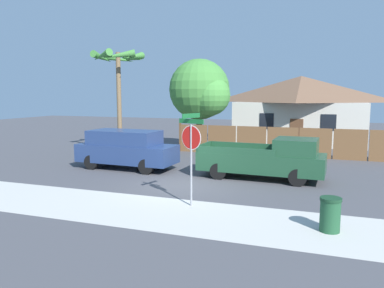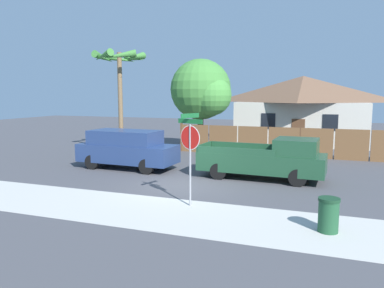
% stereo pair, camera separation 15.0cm
% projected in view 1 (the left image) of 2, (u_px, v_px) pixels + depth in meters
% --- Properties ---
extents(ground_plane, '(80.00, 80.00, 0.00)m').
position_uv_depth(ground_plane, '(183.00, 185.00, 15.33)').
color(ground_plane, '#47474C').
extents(sidewalk_strip, '(36.00, 3.20, 0.01)m').
position_uv_depth(sidewalk_strip, '(142.00, 210.00, 11.96)').
color(sidewalk_strip, beige).
rests_on(sidewalk_strip, ground).
extents(wooden_fence, '(13.18, 0.12, 1.86)m').
position_uv_depth(wooden_fence, '(282.00, 142.00, 22.25)').
color(wooden_fence, brown).
rests_on(wooden_fence, ground).
extents(house, '(9.97, 7.28, 5.10)m').
position_uv_depth(house, '(300.00, 108.00, 29.03)').
color(house, beige).
rests_on(house, ground).
extents(oak_tree, '(4.15, 3.95, 5.99)m').
position_uv_depth(oak_tree, '(201.00, 91.00, 24.28)').
color(oak_tree, brown).
rests_on(oak_tree, ground).
extents(palm_tree, '(3.07, 3.29, 6.29)m').
position_uv_depth(palm_tree, '(118.00, 66.00, 22.70)').
color(palm_tree, brown).
rests_on(palm_tree, ground).
extents(red_suv, '(5.03, 2.11, 1.91)m').
position_uv_depth(red_suv, '(126.00, 148.00, 18.60)').
color(red_suv, navy).
rests_on(red_suv, ground).
extents(orange_pickup, '(5.49, 2.16, 1.84)m').
position_uv_depth(orange_pickup, '(267.00, 159.00, 16.31)').
color(orange_pickup, '#1E472D').
rests_on(orange_pickup, ground).
extents(stop_sign, '(0.95, 0.86, 3.08)m').
position_uv_depth(stop_sign, '(191.00, 143.00, 12.20)').
color(stop_sign, gray).
rests_on(stop_sign, ground).
extents(trash_bin, '(0.57, 0.57, 0.94)m').
position_uv_depth(trash_bin, '(330.00, 214.00, 10.07)').
color(trash_bin, '#1E4C2D').
rests_on(trash_bin, ground).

